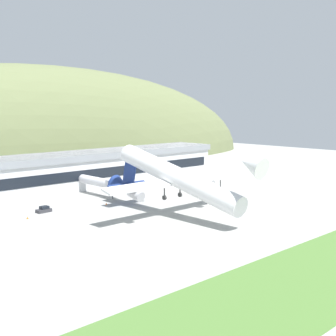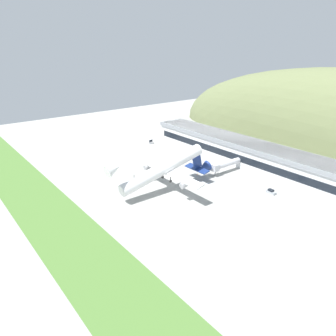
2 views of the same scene
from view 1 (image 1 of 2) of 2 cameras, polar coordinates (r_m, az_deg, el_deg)
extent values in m
plane|color=#9E9E99|center=(118.74, 4.39, -4.95)|extent=(336.23, 336.23, 0.00)
ellipsoid|color=#667047|center=(209.06, -14.75, 0.31)|extent=(249.71, 57.14, 85.66)
cube|color=silver|center=(148.20, -12.27, -0.40)|extent=(114.97, 14.78, 11.05)
cube|color=gray|center=(147.64, -12.32, 1.34)|extent=(116.17, 15.98, 1.99)
cube|color=black|center=(142.02, -10.71, -0.93)|extent=(110.37, 0.16, 3.09)
cylinder|color=silver|center=(136.33, -8.64, -1.66)|extent=(2.60, 15.45, 2.60)
cube|color=silver|center=(130.14, -6.69, -2.07)|extent=(3.38, 2.86, 2.86)
cylinder|color=slate|center=(130.89, -6.81, -2.90)|extent=(0.36, 0.36, 4.00)
cylinder|color=white|center=(108.16, 1.21, -1.14)|extent=(4.64, 37.71, 12.95)
cone|color=white|center=(93.98, 10.18, 0.34)|extent=(4.55, 5.99, 5.58)
cone|color=navy|center=(124.78, -5.69, -2.27)|extent=(4.55, 6.90, 5.78)
cube|color=navy|center=(121.25, -4.67, -0.33)|extent=(0.50, 5.77, 8.33)
cube|color=navy|center=(122.02, -4.72, -2.11)|extent=(12.06, 3.25, 1.08)
cube|color=white|center=(109.65, 0.53, -1.67)|extent=(38.47, 3.61, 1.25)
cylinder|color=#9E9EA3|center=(101.95, -3.94, -3.23)|extent=(2.30, 4.02, 3.05)
cylinder|color=#9E9EA3|center=(117.74, 4.75, -1.76)|extent=(2.30, 4.02, 3.05)
cylinder|color=#2D2D2D|center=(108.34, -0.44, -3.07)|extent=(0.28, 0.28, 2.20)
cylinder|color=#2D2D2D|center=(108.55, -0.44, -3.64)|extent=(0.45, 1.10, 1.10)
cylinder|color=#2D2D2D|center=(111.82, 1.47, -2.73)|extent=(0.28, 0.28, 2.20)
cylinder|color=#2D2D2D|center=(112.02, 1.47, -3.28)|extent=(0.45, 1.10, 1.10)
cylinder|color=#2D2D2D|center=(99.58, 6.41, -2.03)|extent=(0.22, 0.22, 1.98)
cylinder|color=#2D2D2D|center=(99.76, 6.40, -2.59)|extent=(0.30, 0.82, 0.82)
cube|color=#999EA3|center=(150.71, 0.17, -2.04)|extent=(3.93, 1.87, 0.93)
cube|color=black|center=(150.45, 0.11, -1.73)|extent=(2.19, 1.53, 0.76)
cube|color=#333338|center=(118.20, -14.91, -5.04)|extent=(3.80, 2.18, 0.84)
cube|color=black|center=(118.13, -14.85, -4.67)|extent=(2.14, 1.75, 0.69)
cube|color=orange|center=(123.93, -7.53, -4.45)|extent=(0.52, 0.52, 0.03)
cone|color=orange|center=(123.87, -7.54, -4.32)|extent=(0.40, 0.40, 0.55)
cube|color=orange|center=(112.63, -16.75, -5.95)|extent=(0.52, 0.52, 0.03)
cone|color=orange|center=(112.57, -16.76, -5.81)|extent=(0.40, 0.40, 0.55)
camera|label=2|loc=(170.38, 45.59, 15.05)|focal=35.00mm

